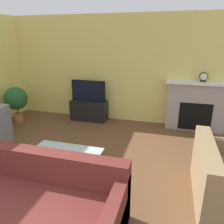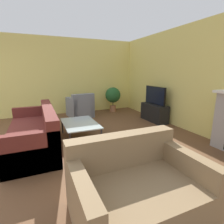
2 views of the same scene
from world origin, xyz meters
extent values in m
cube|color=#EADB72|center=(0.00, 5.17, 1.35)|extent=(8.88, 0.06, 2.70)
cube|color=#9E9993|center=(1.95, 4.98, 0.59)|extent=(1.33, 0.32, 1.18)
cube|color=black|center=(1.95, 4.82, 0.37)|extent=(0.73, 0.01, 0.66)
cube|color=white|center=(1.95, 4.95, 1.15)|extent=(1.45, 0.38, 0.05)
cube|color=black|center=(-0.74, 4.88, 0.27)|extent=(0.98, 0.37, 0.54)
cube|color=black|center=(-0.74, 4.88, 0.81)|extent=(0.92, 0.05, 0.55)
cube|color=black|center=(-0.74, 4.85, 0.81)|extent=(0.88, 0.01, 0.51)
cube|color=#5B231E|center=(-0.12, 1.38, 0.21)|extent=(2.23, 0.87, 0.42)
cube|color=#5B231E|center=(-0.12, 1.71, 0.62)|extent=(2.23, 0.20, 0.40)
cube|color=#5B231E|center=(0.93, 1.38, 0.33)|extent=(0.14, 0.87, 0.66)
cube|color=#8C704C|center=(1.89, 2.43, 0.62)|extent=(0.20, 1.36, 0.40)
cylinder|color=#333338|center=(-0.75, 2.06, 0.18)|extent=(0.04, 0.04, 0.36)
cylinder|color=#333338|center=(0.33, 2.06, 0.18)|extent=(0.04, 0.04, 0.36)
cylinder|color=#333338|center=(-0.75, 2.72, 0.18)|extent=(0.04, 0.04, 0.36)
cylinder|color=#333338|center=(0.33, 2.72, 0.18)|extent=(0.04, 0.04, 0.36)
cube|color=silver|center=(-0.21, 2.39, 0.37)|extent=(1.15, 0.74, 0.02)
cylinder|color=#AD704C|center=(-2.50, 4.23, 0.12)|extent=(0.23, 0.23, 0.24)
cylinder|color=#4C3823|center=(-2.50, 4.23, 0.33)|extent=(0.03, 0.03, 0.18)
sphere|color=#235628|center=(-2.50, 4.23, 0.65)|extent=(0.58, 0.58, 0.58)
cube|color=#28231E|center=(2.04, 4.98, 1.19)|extent=(0.13, 0.07, 0.03)
cylinder|color=#28231E|center=(2.04, 4.98, 1.30)|extent=(0.19, 0.07, 0.19)
cylinder|color=white|center=(2.04, 4.95, 1.30)|extent=(0.15, 0.00, 0.15)
camera|label=1|loc=(1.37, -0.35, 2.14)|focal=35.00mm
camera|label=2|loc=(3.63, 1.54, 1.55)|focal=28.00mm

